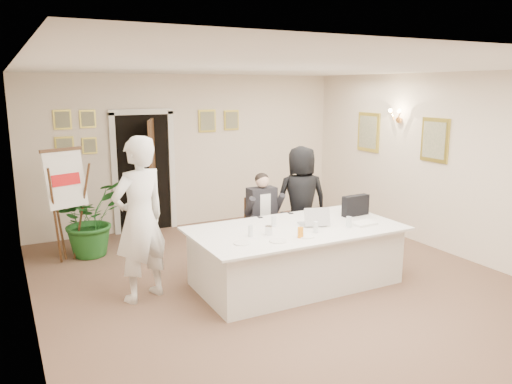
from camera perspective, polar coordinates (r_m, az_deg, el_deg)
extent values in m
plane|color=brown|center=(6.70, 3.30, -10.72)|extent=(7.00, 7.00, 0.00)
cube|color=white|center=(6.18, 3.61, 13.97)|extent=(6.00, 7.00, 0.02)
cube|color=beige|center=(9.43, -7.56, 4.66)|extent=(6.00, 0.10, 2.80)
cube|color=beige|center=(5.43, -24.87, -1.72)|extent=(0.10, 7.00, 2.80)
cube|color=beige|center=(8.23, 21.71, 2.86)|extent=(0.10, 7.00, 2.80)
cube|color=black|center=(9.19, -12.72, 2.07)|extent=(0.92, 0.06, 2.10)
cube|color=white|center=(9.04, -15.85, 1.76)|extent=(0.10, 0.06, 2.20)
cube|color=white|center=(9.30, -9.57, 2.32)|extent=(0.10, 0.06, 2.20)
cube|color=#321A10|center=(8.81, -11.69, 1.57)|extent=(0.33, 0.81, 2.02)
cube|color=white|center=(6.68, 4.54, -7.35)|extent=(2.57, 1.29, 0.75)
cube|color=white|center=(6.56, 4.59, -4.18)|extent=(2.75, 1.47, 0.03)
cube|color=white|center=(7.68, -21.20, 1.32)|extent=(0.61, 0.36, 0.82)
imported|color=white|center=(6.18, -13.14, -3.08)|extent=(0.87, 0.73, 2.02)
imported|color=black|center=(7.82, 5.17, -0.90)|extent=(0.94, 0.74, 1.69)
imported|color=#1D581F|center=(8.13, -18.57, -2.96)|extent=(1.37, 1.36, 1.15)
cube|color=black|center=(7.24, 11.30, -1.52)|extent=(0.42, 0.14, 0.29)
cube|color=white|center=(6.83, 12.20, -3.52)|extent=(0.33, 0.24, 0.03)
cylinder|color=white|center=(5.88, -1.59, -5.87)|extent=(0.21, 0.21, 0.01)
cylinder|color=white|center=(5.96, 2.52, -5.60)|extent=(0.26, 0.26, 0.01)
cylinder|color=white|center=(6.17, 5.74, -5.04)|extent=(0.26, 0.26, 0.01)
cylinder|color=silver|center=(6.14, -0.63, -4.46)|extent=(0.07, 0.07, 0.14)
cylinder|color=silver|center=(6.34, 6.85, -4.01)|extent=(0.06, 0.06, 0.14)
cylinder|color=silver|center=(6.65, 10.57, -3.38)|extent=(0.08, 0.08, 0.14)
cylinder|color=silver|center=(6.58, 2.04, -3.35)|extent=(0.07, 0.07, 0.14)
cylinder|color=orange|center=(6.11, 5.11, -4.63)|extent=(0.08, 0.08, 0.13)
cylinder|color=silver|center=(6.21, 1.45, -4.41)|extent=(0.11, 0.11, 0.11)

